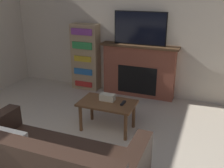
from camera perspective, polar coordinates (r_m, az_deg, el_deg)
wall_back at (r=5.05m, az=5.30°, el=12.68°), size 6.25×0.06×2.70m
fireplace at (r=5.07m, az=5.83°, el=2.96°), size 1.48×0.28×1.02m
tv at (r=4.87m, az=6.11°, el=11.97°), size 0.98×0.03×0.61m
coffee_table at (r=3.87m, az=-1.02°, el=-4.92°), size 0.82×0.50×0.44m
tissue_box at (r=3.88m, az=-1.01°, el=-2.90°), size 0.22×0.12×0.10m
remote_control at (r=3.79m, az=2.41°, el=-4.15°), size 0.04×0.15×0.02m
bookshelf at (r=5.40m, az=-5.75°, el=5.84°), size 0.56×0.29×1.34m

